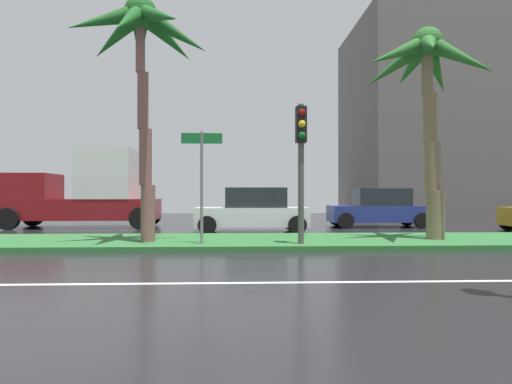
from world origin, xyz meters
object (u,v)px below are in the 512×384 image
Objects in this scene: traffic_signal_median_right at (301,148)px; car_in_traffic_second at (253,211)px; street_name_sign at (202,172)px; palm_tree_centre_left at (142,41)px; car_in_traffic_third at (379,209)px; box_truck_lead at (86,192)px; palm_tree_centre at (428,73)px.

car_in_traffic_second is (-1.10, 5.53, -1.89)m from traffic_signal_median_right.
street_name_sign is (-2.65, 0.15, -0.64)m from traffic_signal_median_right.
palm_tree_centre_left is 1.60× the size of car_in_traffic_third.
traffic_signal_median_right is 0.87× the size of car_in_traffic_second.
palm_tree_centre_left reaches higher than car_in_traffic_third.
palm_tree_centre_left is at bearing 117.81° from box_truck_lead.
car_in_traffic_second is at bearing 101.23° from traffic_signal_median_right.
box_truck_lead is 1.49× the size of car_in_traffic_second.
palm_tree_centre_left is 5.38m from traffic_signal_median_right.
palm_tree_centre reaches higher than street_name_sign.
box_truck_lead is at bearing -0.83° from car_in_traffic_third.
street_name_sign reaches higher than car_in_traffic_second.
box_truck_lead is (-5.70, 8.16, -0.53)m from street_name_sign.
palm_tree_centre_left is at bearing 160.20° from street_name_sign.
palm_tree_centre is 8.14m from car_in_traffic_third.
box_truck_lead is (-12.30, 7.11, -3.51)m from palm_tree_centre.
palm_tree_centre is 2.09× the size of street_name_sign.
car_in_traffic_third is (5.72, 2.60, 0.00)m from car_in_traffic_second.
palm_tree_centre is 1.46× the size of car_in_traffic_second.
traffic_signal_median_right is at bearing 60.36° from car_in_traffic_third.
traffic_signal_median_right reaches higher than street_name_sign.
car_in_traffic_second is at bearing 73.84° from street_name_sign.
car_in_traffic_second is at bearing 158.98° from box_truck_lead.
palm_tree_centre_left is 4.11m from street_name_sign.
palm_tree_centre is at bearing 2.97° from palm_tree_centre_left.
palm_tree_centre_left is 9.51m from box_truck_lead.
palm_tree_centre_left is 8.36m from palm_tree_centre.
car_in_traffic_third is (12.98, -0.19, -0.72)m from box_truck_lead.
car_in_traffic_second is (7.26, -2.79, -0.72)m from box_truck_lead.
traffic_signal_median_right is 2.74m from street_name_sign.
palm_tree_centre_left is 1.09× the size of palm_tree_centre.
street_name_sign is at bearing -170.97° from palm_tree_centre.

